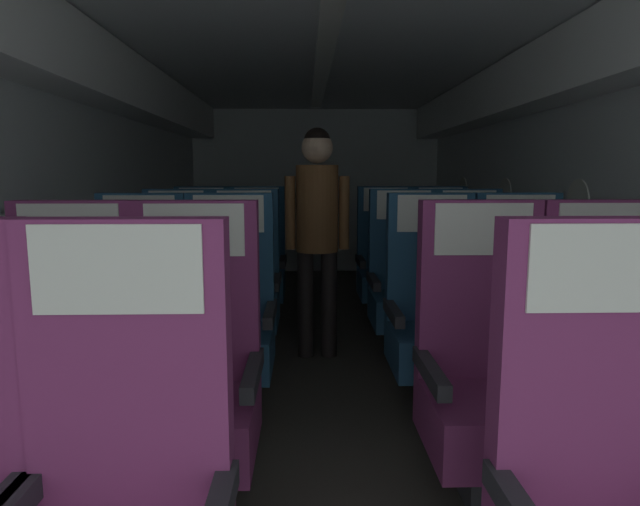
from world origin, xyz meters
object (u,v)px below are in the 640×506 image
(seat_e_right_window, at_px, (386,265))
(seat_d_right_window, at_px, (404,286))
(seat_c_left_aisle, at_px, (229,319))
(seat_e_left_window, at_px, (202,266))
(seat_b_left_window, at_px, (69,380))
(seat_c_right_aisle, at_px, (521,318))
(seat_e_right_aisle, at_px, (441,265))
(seat_b_right_window, at_px, (484,377))
(seat_d_left_window, at_px, (177,287))
(seat_c_left_window, at_px, (140,320))
(seat_d_left_aisle, at_px, (245,286))
(seat_b_right_aisle, at_px, (608,376))
(seat_b_left_aisle, at_px, (195,380))
(seat_e_left_aisle, at_px, (257,266))
(flight_attendant, at_px, (317,219))
(seat_c_right_window, at_px, (433,318))
(seat_d_right_aisle, at_px, (470,285))

(seat_e_right_window, bearing_deg, seat_d_right_window, -90.01)
(seat_c_left_aisle, xyz_separation_m, seat_e_left_window, (-0.47, 1.71, 0.00))
(seat_b_left_window, distance_m, seat_c_right_aisle, 2.22)
(seat_e_left_window, height_order, seat_e_right_aisle, same)
(seat_b_right_window, relative_size, seat_e_right_window, 1.00)
(seat_b_left_window, height_order, seat_d_left_window, same)
(seat_c_left_window, distance_m, seat_d_left_aisle, 0.98)
(seat_b_right_aisle, height_order, seat_c_left_window, same)
(seat_b_right_window, bearing_deg, seat_d_left_window, 132.70)
(seat_b_left_window, relative_size, seat_b_right_aisle, 1.00)
(seat_c_left_window, bearing_deg, seat_d_left_aisle, 61.83)
(seat_c_left_aisle, bearing_deg, seat_e_right_window, 57.06)
(seat_d_left_window, bearing_deg, seat_b_right_window, -47.30)
(seat_c_left_window, height_order, seat_c_left_aisle, same)
(seat_b_left_aisle, xyz_separation_m, seat_b_right_aisle, (1.58, -0.00, 0.00))
(seat_d_left_window, height_order, seat_e_left_aisle, same)
(seat_e_left_aisle, relative_size, flight_attendant, 0.74)
(seat_b_right_window, bearing_deg, seat_b_left_aisle, -179.97)
(seat_b_right_window, bearing_deg, seat_b_left_window, 179.71)
(seat_c_right_window, bearing_deg, seat_d_right_aisle, 61.38)
(seat_d_left_aisle, xyz_separation_m, seat_e_left_aisle, (0.01, 0.86, 0.00))
(seat_d_right_aisle, bearing_deg, seat_b_right_window, -105.32)
(seat_c_left_aisle, distance_m, seat_c_right_aisle, 1.58)
(seat_b_left_aisle, distance_m, flight_attendant, 1.76)
(seat_b_left_window, relative_size, seat_c_right_window, 1.00)
(seat_c_left_aisle, xyz_separation_m, seat_e_right_window, (1.10, 1.70, 0.00))
(seat_e_right_aisle, bearing_deg, seat_c_left_aisle, -132.83)
(seat_b_right_aisle, distance_m, seat_e_right_aisle, 2.55)
(seat_c_right_window, distance_m, seat_e_right_window, 1.69)
(seat_e_right_window, bearing_deg, seat_d_right_aisle, -61.32)
(seat_b_right_aisle, relative_size, seat_e_right_aisle, 1.00)
(seat_d_left_window, height_order, flight_attendant, flight_attendant)
(seat_b_right_window, bearing_deg, seat_e_right_window, 89.88)
(seat_b_left_window, bearing_deg, seat_b_right_window, -0.29)
(seat_c_right_window, relative_size, seat_d_left_window, 1.00)
(seat_c_right_aisle, distance_m, seat_c_right_window, 0.48)
(seat_c_left_aisle, bearing_deg, seat_d_left_aisle, 90.84)
(seat_d_left_window, height_order, seat_e_right_aisle, same)
(seat_e_right_aisle, bearing_deg, seat_d_left_aisle, -152.06)
(seat_e_left_window, bearing_deg, seat_c_left_window, -90.05)
(seat_c_left_aisle, relative_size, seat_d_right_aisle, 1.00)
(seat_c_left_window, xyz_separation_m, seat_d_right_window, (1.57, 0.85, 0.00))
(seat_d_right_window, bearing_deg, seat_d_left_window, 179.79)
(seat_c_right_aisle, xyz_separation_m, seat_e_right_aisle, (-0.01, 1.70, 0.00))
(seat_c_right_aisle, bearing_deg, seat_b_right_aisle, -90.50)
(seat_b_right_aisle, xyz_separation_m, seat_c_left_window, (-2.04, 0.85, 0.00))
(seat_d_left_aisle, height_order, flight_attendant, flight_attendant)
(seat_b_right_aisle, relative_size, seat_c_left_aisle, 1.00)
(seat_b_right_window, xyz_separation_m, seat_d_right_aisle, (0.47, 1.71, 0.00))
(seat_b_right_window, height_order, seat_e_right_aisle, same)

